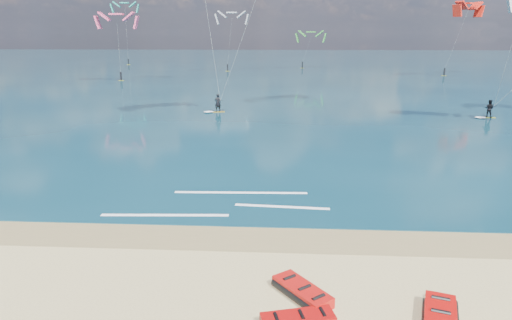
{
  "coord_description": "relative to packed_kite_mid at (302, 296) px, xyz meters",
  "views": [
    {
      "loc": [
        3.97,
        -13.26,
        7.73
      ],
      "look_at": [
        2.71,
        8.0,
        1.77
      ],
      "focal_mm": 32.0,
      "sensor_mm": 36.0,
      "label": 1
    }
  ],
  "objects": [
    {
      "name": "shoreline_foam",
      "position": [
        -3.19,
        7.56,
        0.05
      ],
      "size": [
        10.08,
        3.61,
        0.01
      ],
      "color": "white",
      "rests_on": "ground"
    },
    {
      "name": "packed_kite_mid",
      "position": [
        0.0,
        0.0,
        0.0
      ],
      "size": [
        2.26,
        2.46,
        0.4
      ],
      "primitive_type": null,
      "rotation": [
        0.0,
        0.0,
        -0.91
      ],
      "color": "red",
      "rests_on": "ground"
    },
    {
      "name": "ground",
      "position": [
        -4.64,
        40.98,
        0.0
      ],
      "size": [
        320.0,
        320.0,
        0.0
      ],
      "primitive_type": "plane",
      "color": "tan",
      "rests_on": "ground"
    },
    {
      "name": "kitesurfer_main",
      "position": [
        -5.72,
        29.12,
        9.41
      ],
      "size": [
        9.82,
        10.36,
        18.42
      ],
      "rotation": [
        0.0,
        0.0,
        0.26
      ],
      "color": "gold",
      "rests_on": "sea"
    },
    {
      "name": "distant_kites",
      "position": [
        -9.1,
        79.5,
        5.87
      ],
      "size": [
        74.23,
        40.65,
        14.39
      ],
      "color": "gray",
      "rests_on": "ground"
    },
    {
      "name": "sea",
      "position": [
        -4.64,
        104.98,
        0.02
      ],
      "size": [
        320.0,
        200.0,
        0.04
      ],
      "primitive_type": "cube",
      "color": "#0A2C3B",
      "rests_on": "ground"
    },
    {
      "name": "wet_sand_strip",
      "position": [
        -4.64,
        3.98,
        0.0
      ],
      "size": [
        320.0,
        2.4,
        0.01
      ],
      "primitive_type": "cube",
      "color": "olive",
      "rests_on": "ground"
    }
  ]
}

